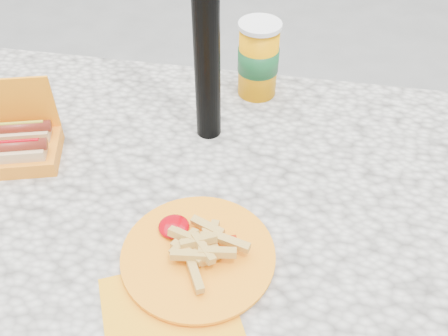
# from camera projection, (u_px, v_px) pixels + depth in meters

# --- Properties ---
(picnic_table) EXTENTS (1.20, 0.80, 0.75)m
(picnic_table) POSITION_uv_depth(u_px,v_px,m) (195.00, 222.00, 1.01)
(picnic_table) COLOR beige
(picnic_table) RESTS_ON ground
(hotdog_box) EXTENTS (0.21, 0.17, 0.15)m
(hotdog_box) POSITION_uv_depth(u_px,v_px,m) (10.00, 145.00, 0.97)
(hotdog_box) COLOR orange
(hotdog_box) RESTS_ON picnic_table
(fries_plate) EXTENTS (0.27, 0.37, 0.05)m
(fries_plate) POSITION_uv_depth(u_px,v_px,m) (196.00, 258.00, 0.80)
(fries_plate) COLOR orange
(fries_plate) RESTS_ON picnic_table
(soda_cup) EXTENTS (0.09, 0.09, 0.17)m
(soda_cup) POSITION_uv_depth(u_px,v_px,m) (258.00, 59.00, 1.09)
(soda_cup) COLOR #FF9B00
(soda_cup) RESTS_ON picnic_table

